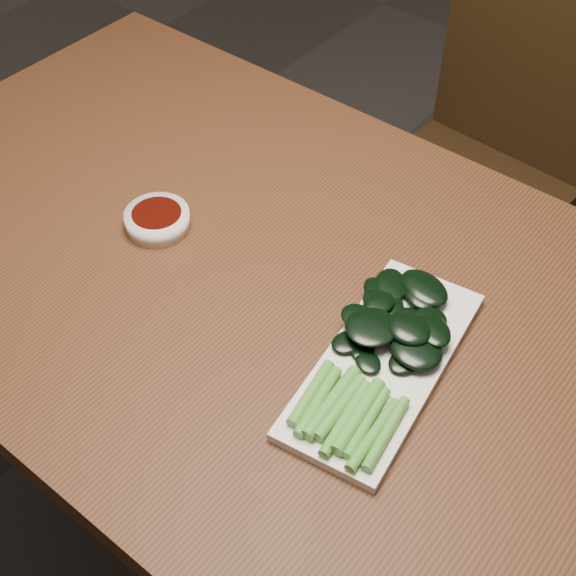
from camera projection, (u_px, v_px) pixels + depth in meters
The scene contains 6 objects.
ground at pixel (280, 534), 1.64m from camera, with size 6.00×6.00×0.00m, color #2D2A2A.
table at pixel (277, 314), 1.15m from camera, with size 1.40×0.80×0.75m.
chair_far at pixel (485, 159), 1.71m from camera, with size 0.40×0.40×0.89m.
sauce_bowl at pixel (157, 220), 1.16m from camera, with size 0.09×0.09×0.03m.
serving_plate at pixel (383, 363), 0.99m from camera, with size 0.18×0.34×0.01m.
gai_lan at pixel (386, 343), 0.99m from camera, with size 0.18×0.32×0.03m.
Camera 1 is at (0.49, -0.58, 1.54)m, focal length 50.00 mm.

